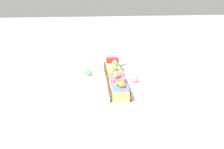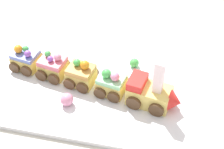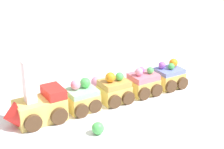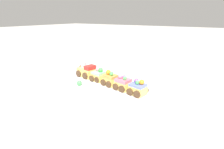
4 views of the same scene
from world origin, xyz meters
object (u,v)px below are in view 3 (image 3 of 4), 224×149
(cake_car_mint, at_px, (82,98))
(cake_car_strawberry, at_px, (143,83))
(cake_car_caramel, at_px, (114,90))
(gumball_pink, at_px, (97,82))
(gumball_green, at_px, (98,128))
(cake_train_locomotive, at_px, (36,108))
(cake_car_blueberry, at_px, (169,77))

(cake_car_mint, bearing_deg, cake_car_strawberry, 179.76)
(cake_car_caramel, relative_size, gumball_pink, 2.54)
(cake_car_strawberry, bearing_deg, gumball_green, 30.44)
(cake_train_locomotive, xyz_separation_m, cake_car_mint, (-0.10, 0.02, -0.01))
(cake_car_mint, height_order, gumball_pink, cake_car_mint)
(cake_car_caramel, xyz_separation_m, gumball_pink, (-0.01, -0.08, -0.01))
(gumball_pink, bearing_deg, cake_train_locomotive, 13.33)
(cake_car_mint, height_order, cake_car_blueberry, cake_car_mint)
(cake_car_mint, relative_size, cake_car_caramel, 1.00)
(cake_train_locomotive, bearing_deg, cake_car_mint, -179.69)
(gumball_green, bearing_deg, cake_car_strawberry, -159.39)
(cake_car_caramel, height_order, cake_car_strawberry, cake_car_caramel)
(cake_car_caramel, height_order, gumball_pink, cake_car_caramel)
(cake_car_caramel, bearing_deg, gumball_green, 46.24)
(cake_car_strawberry, height_order, gumball_pink, cake_car_strawberry)
(cake_car_mint, relative_size, gumball_pink, 2.54)
(cake_car_blueberry, bearing_deg, gumball_pink, -26.57)
(cake_car_strawberry, distance_m, gumball_pink, 0.11)
(cake_car_blueberry, bearing_deg, cake_car_mint, -0.09)
(cake_car_mint, bearing_deg, cake_train_locomotive, 0.31)
(cake_train_locomotive, bearing_deg, gumball_pink, -156.83)
(cake_train_locomotive, xyz_separation_m, cake_car_caramel, (-0.18, 0.03, -0.01))
(cake_car_strawberry, xyz_separation_m, gumball_green, (0.19, 0.07, -0.01))
(cake_car_caramel, bearing_deg, cake_car_strawberry, -179.93)
(cake_car_mint, xyz_separation_m, cake_car_strawberry, (-0.15, 0.03, -0.00))
(gumball_green, height_order, gumball_pink, gumball_pink)
(cake_car_strawberry, relative_size, gumball_pink, 2.54)
(cake_car_mint, xyz_separation_m, gumball_pink, (-0.09, -0.06, -0.01))
(cake_car_blueberry, height_order, gumball_pink, cake_car_blueberry)
(cake_car_caramel, height_order, gumball_green, cake_car_caramel)
(cake_car_mint, bearing_deg, gumball_green, 79.19)
(cake_train_locomotive, bearing_deg, cake_car_strawberry, 179.98)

